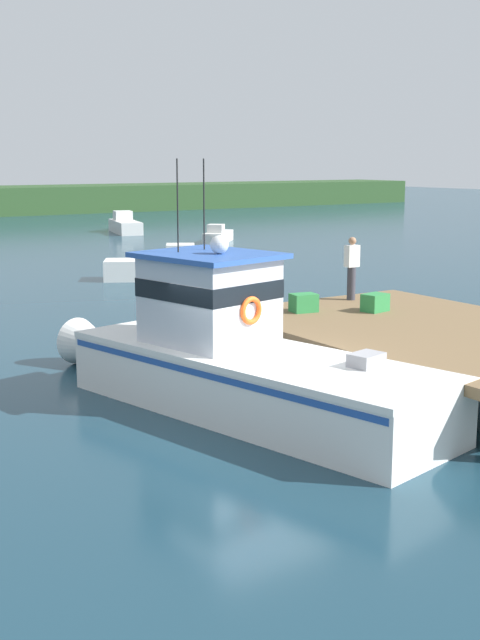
% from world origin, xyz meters
% --- Properties ---
extents(ground_plane, '(200.00, 200.00, 0.00)m').
position_xyz_m(ground_plane, '(0.00, 0.00, 0.00)').
color(ground_plane, '#193847').
extents(dock, '(6.00, 9.00, 1.20)m').
position_xyz_m(dock, '(4.80, 0.00, 1.07)').
color(dock, '#4C3D2D').
rests_on(dock, ground).
extents(main_fishing_boat, '(4.22, 9.96, 4.80)m').
position_xyz_m(main_fishing_boat, '(0.08, 0.77, 1.01)').
color(main_fishing_boat, white).
rests_on(main_fishing_boat, ground).
extents(crate_stack_near_edge, '(0.67, 0.54, 0.42)m').
position_xyz_m(crate_stack_near_edge, '(5.08, 2.25, 1.41)').
color(crate_stack_near_edge, '#2D8442').
rests_on(crate_stack_near_edge, dock).
extents(crate_single_far, '(0.66, 0.53, 0.44)m').
position_xyz_m(crate_single_far, '(3.61, 3.13, 1.42)').
color(crate_single_far, '#2D8442').
rests_on(crate_single_far, dock).
extents(deckhand_by_the_boat, '(0.36, 0.22, 1.63)m').
position_xyz_m(deckhand_by_the_boat, '(5.70, 3.85, 2.06)').
color(deckhand_by_the_boat, '#383842').
rests_on(deckhand_by_the_boat, dock).
extents(moored_boat_near_channel, '(2.42, 5.67, 1.42)m').
position_xyz_m(moored_boat_near_channel, '(15.47, 38.34, 0.49)').
color(moored_boat_near_channel, silver).
rests_on(moored_boat_near_channel, ground).
extents(moored_boat_far_left, '(3.64, 3.71, 1.10)m').
position_xyz_m(moored_boat_far_left, '(17.00, 28.99, 0.38)').
color(moored_boat_far_left, silver).
rests_on(moored_boat_far_left, ground).
extents(moored_boat_far_right, '(5.48, 3.73, 1.44)m').
position_xyz_m(moored_boat_far_right, '(7.54, 17.09, 0.49)').
color(moored_boat_far_right, white).
rests_on(moored_boat_far_right, ground).
extents(mooring_buoy_channel_marker, '(0.38, 0.38, 0.38)m').
position_xyz_m(mooring_buoy_channel_marker, '(4.52, 7.81, 0.19)').
color(mooring_buoy_channel_marker, silver).
rests_on(mooring_buoy_channel_marker, ground).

